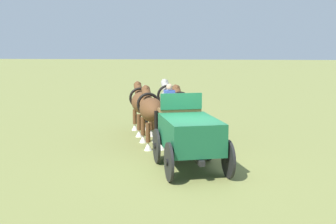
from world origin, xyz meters
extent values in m
plane|color=olive|center=(0.00, 0.00, 0.00)|extent=(220.00, 220.00, 0.00)
cube|color=#195B38|center=(0.00, 0.00, 1.16)|extent=(2.99, 2.30, 0.98)
cube|color=brown|center=(1.50, 0.47, 1.69)|extent=(0.96, 1.53, 0.12)
cube|color=#195B38|center=(1.88, 0.58, 1.02)|extent=(0.61, 1.28, 0.60)
cube|color=#195B38|center=(1.21, 0.38, 2.02)|extent=(0.48, 1.38, 0.55)
cube|color=black|center=(0.00, 0.00, 0.57)|extent=(2.82, 1.02, 0.16)
cylinder|color=black|center=(0.74, 1.17, 0.57)|extent=(1.12, 0.42, 1.15)
cylinder|color=black|center=(0.74, 1.17, 0.57)|extent=(0.24, 0.23, 0.20)
cylinder|color=black|center=(1.27, -0.54, 0.57)|extent=(1.12, 0.42, 1.15)
cylinder|color=black|center=(1.27, -0.54, 0.57)|extent=(0.24, 0.23, 0.20)
cylinder|color=black|center=(-1.27, 0.54, 0.57)|extent=(1.12, 0.42, 1.15)
cylinder|color=black|center=(-1.27, 0.54, 0.57)|extent=(0.24, 0.23, 0.20)
cylinder|color=black|center=(-0.74, -1.17, 0.57)|extent=(1.12, 0.42, 1.15)
cylinder|color=black|center=(-0.74, -1.17, 0.57)|extent=(0.24, 0.23, 0.20)
cylinder|color=brown|center=(2.50, 0.78, 0.62)|extent=(2.51, 0.87, 0.10)
cube|color=slate|center=(1.51, 0.83, 1.83)|extent=(0.48, 0.42, 0.16)
cube|color=#334C99|center=(1.40, 0.80, 2.10)|extent=(0.34, 0.42, 0.55)
sphere|color=tan|center=(1.40, 0.80, 2.49)|extent=(0.22, 0.22, 0.22)
ellipsoid|color=brown|center=(3.17, 1.67, 1.43)|extent=(2.12, 1.46, 0.93)
cylinder|color=brown|center=(3.74, 2.11, 0.68)|extent=(0.18, 0.18, 0.73)
cone|color=silver|center=(3.74, 2.11, 0.16)|extent=(0.30, 0.30, 0.31)
cylinder|color=brown|center=(3.89, 1.62, 0.68)|extent=(0.18, 0.18, 0.73)
cone|color=silver|center=(3.89, 1.62, 0.16)|extent=(0.30, 0.30, 0.31)
cylinder|color=brown|center=(2.45, 1.71, 0.68)|extent=(0.18, 0.18, 0.73)
cone|color=silver|center=(2.45, 1.71, 0.16)|extent=(0.30, 0.30, 0.31)
cylinder|color=brown|center=(2.60, 1.22, 0.68)|extent=(0.18, 0.18, 0.73)
cone|color=silver|center=(2.60, 1.22, 0.16)|extent=(0.30, 0.30, 0.31)
cylinder|color=brown|center=(4.35, 2.03, 1.83)|extent=(1.01, 0.62, 0.81)
ellipsoid|color=brown|center=(4.70, 2.14, 2.09)|extent=(0.65, 0.43, 0.32)
cube|color=silver|center=(4.97, 2.23, 2.09)|extent=(0.09, 0.11, 0.24)
torus|color=black|center=(4.00, 1.92, 1.53)|extent=(0.40, 0.95, 0.95)
cylinder|color=black|center=(2.20, 1.36, 1.13)|extent=(0.14, 0.14, 0.80)
ellipsoid|color=brown|center=(3.56, 0.42, 1.42)|extent=(2.21, 1.53, 0.98)
cylinder|color=brown|center=(4.15, 0.89, 0.65)|extent=(0.18, 0.18, 0.70)
cone|color=silver|center=(4.15, 0.89, 0.15)|extent=(0.30, 0.30, 0.30)
cylinder|color=brown|center=(4.31, 0.37, 0.65)|extent=(0.18, 0.18, 0.70)
cone|color=silver|center=(4.31, 0.37, 0.15)|extent=(0.30, 0.30, 0.30)
cylinder|color=brown|center=(2.80, 0.47, 0.65)|extent=(0.18, 0.18, 0.70)
cone|color=silver|center=(2.80, 0.47, 0.15)|extent=(0.30, 0.30, 0.30)
cylinder|color=brown|center=(2.96, -0.04, 0.65)|extent=(0.18, 0.18, 0.70)
cone|color=silver|center=(2.96, -0.04, 0.15)|extent=(0.30, 0.30, 0.30)
cylinder|color=brown|center=(4.77, 0.80, 1.83)|extent=(1.01, 0.62, 0.81)
ellipsoid|color=brown|center=(5.12, 0.91, 2.09)|extent=(0.65, 0.43, 0.32)
cube|color=silver|center=(5.39, 0.99, 2.09)|extent=(0.09, 0.11, 0.24)
torus|color=black|center=(4.42, 0.69, 1.52)|extent=(0.41, 1.00, 1.01)
cylinder|color=black|center=(2.55, 0.11, 1.12)|extent=(0.14, 0.14, 0.80)
ellipsoid|color=brown|center=(5.65, 2.44, 1.38)|extent=(2.32, 1.54, 0.95)
cylinder|color=brown|center=(6.29, 2.91, 0.63)|extent=(0.18, 0.18, 0.68)
cone|color=silver|center=(6.29, 2.91, 0.15)|extent=(0.30, 0.30, 0.29)
cylinder|color=brown|center=(6.44, 2.41, 0.63)|extent=(0.18, 0.18, 0.68)
cone|color=silver|center=(6.44, 2.41, 0.15)|extent=(0.30, 0.30, 0.29)
cylinder|color=brown|center=(4.86, 2.47, 0.63)|extent=(0.18, 0.18, 0.68)
cone|color=silver|center=(4.86, 2.47, 0.15)|extent=(0.30, 0.30, 0.29)
cylinder|color=brown|center=(5.02, 1.96, 0.63)|extent=(0.18, 0.18, 0.68)
cone|color=silver|center=(5.02, 1.96, 0.15)|extent=(0.30, 0.30, 0.29)
cylinder|color=brown|center=(6.92, 2.83, 1.78)|extent=(1.01, 0.62, 0.81)
ellipsoid|color=brown|center=(7.28, 2.94, 2.04)|extent=(0.65, 0.43, 0.32)
cube|color=silver|center=(7.54, 3.02, 2.04)|extent=(0.09, 0.11, 0.24)
torus|color=black|center=(6.57, 2.72, 1.48)|extent=(0.40, 0.97, 0.98)
cylinder|color=black|center=(4.58, 2.10, 1.08)|extent=(0.14, 0.14, 0.80)
ellipsoid|color=#9E998E|center=(6.04, 1.20, 1.48)|extent=(2.15, 1.50, 0.97)
cylinder|color=#9E998E|center=(6.61, 1.65, 0.70)|extent=(0.18, 0.18, 0.75)
cone|color=silver|center=(6.61, 1.65, 0.16)|extent=(0.30, 0.30, 0.32)
cylinder|color=#9E998E|center=(6.77, 1.14, 0.70)|extent=(0.18, 0.18, 0.75)
cone|color=silver|center=(6.77, 1.14, 0.16)|extent=(0.30, 0.30, 0.32)
cylinder|color=#9E998E|center=(5.31, 1.25, 0.70)|extent=(0.18, 0.18, 0.75)
cone|color=silver|center=(5.31, 1.25, 0.16)|extent=(0.30, 0.30, 0.32)
cylinder|color=#9E998E|center=(5.46, 0.74, 0.70)|extent=(0.18, 0.18, 0.75)
cone|color=silver|center=(5.46, 0.74, 0.16)|extent=(0.30, 0.30, 0.32)
cylinder|color=#9E998E|center=(7.23, 1.57, 1.88)|extent=(1.01, 0.62, 0.81)
ellipsoid|color=#9E998E|center=(7.58, 1.68, 2.14)|extent=(0.65, 0.43, 0.32)
cube|color=silver|center=(7.85, 1.76, 2.14)|extent=(0.09, 0.11, 0.24)
torus|color=black|center=(6.88, 1.46, 1.58)|extent=(0.41, 0.98, 0.99)
cylinder|color=black|center=(5.06, 0.89, 1.18)|extent=(0.14, 0.14, 0.80)
camera|label=1|loc=(-13.52, -0.74, 3.89)|focal=47.25mm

